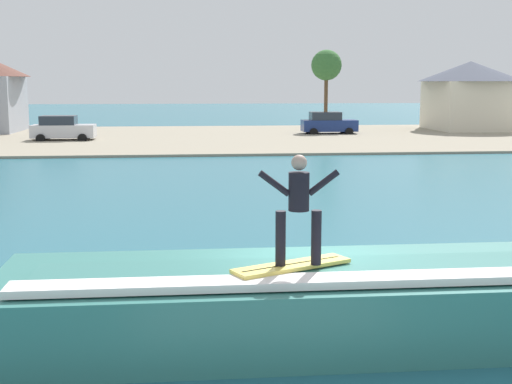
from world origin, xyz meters
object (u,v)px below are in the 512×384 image
at_px(surfer, 299,204).
at_px(car_near_shore, 62,129).
at_px(surfboard, 292,266).
at_px(car_far_shore, 328,123).
at_px(wave_crest, 288,302).
at_px(tree_tall_bare, 326,66).
at_px(house_gabled_white, 470,92).

height_order(surfer, car_near_shore, surfer).
distance_m(surfboard, surfer, 1.00).
bearing_deg(surfer, car_far_shore, 77.72).
height_order(wave_crest, surfboard, surfboard).
bearing_deg(wave_crest, surfboard, -91.20).
bearing_deg(tree_tall_bare, surfboard, -102.09).
xyz_separation_m(surfboard, car_near_shore, (-10.28, 40.23, -0.38)).
relative_size(wave_crest, surfboard, 4.72).
distance_m(surfboard, tree_tall_bare, 49.50).
distance_m(car_near_shore, house_gabled_white, 34.02).
height_order(wave_crest, car_near_shore, car_near_shore).
xyz_separation_m(surfboard, house_gabled_white, (22.80, 47.83, 2.05)).
relative_size(car_far_shore, tree_tall_bare, 0.63).
xyz_separation_m(wave_crest, car_far_shore, (9.80, 44.17, 0.33)).
bearing_deg(house_gabled_white, surfboard, -115.49).
xyz_separation_m(car_near_shore, car_far_shore, (20.08, 4.34, -0.00)).
height_order(wave_crest, car_far_shore, car_far_shore).
xyz_separation_m(car_far_shore, tree_tall_bare, (0.52, 3.65, 4.60)).
bearing_deg(surfer, wave_crest, 99.47).
distance_m(wave_crest, surfboard, 0.82).
height_order(car_far_shore, house_gabled_white, house_gabled_white).
relative_size(wave_crest, surfer, 5.45).
distance_m(wave_crest, car_far_shore, 45.25).
distance_m(car_near_shore, car_far_shore, 20.55).
bearing_deg(surfer, car_near_shore, 104.42).
relative_size(surfboard, car_far_shore, 0.45).
height_order(wave_crest, surfer, surfer).
height_order(house_gabled_white, tree_tall_bare, tree_tall_bare).
bearing_deg(car_near_shore, car_far_shore, 12.21).
xyz_separation_m(surfboard, tree_tall_bare, (10.33, 48.23, 4.21)).
distance_m(surfer, car_near_shore, 41.64).
distance_m(surfer, house_gabled_white, 53.03).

